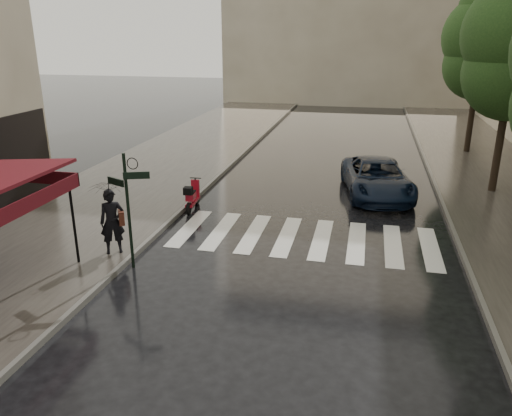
% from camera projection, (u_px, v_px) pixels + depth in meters
% --- Properties ---
extents(ground, '(120.00, 120.00, 0.00)m').
position_uv_depth(ground, '(123.00, 336.00, 10.27)').
color(ground, black).
rests_on(ground, ground).
extents(sidewalk_near, '(6.00, 60.00, 0.12)m').
position_uv_depth(sidewalk_near, '(155.00, 171.00, 22.22)').
color(sidewalk_near, '#38332D').
rests_on(sidewalk_near, ground).
extents(sidewalk_far, '(5.50, 60.00, 0.12)m').
position_uv_depth(sidewalk_far, '(512.00, 193.00, 19.18)').
color(sidewalk_far, '#38332D').
rests_on(sidewalk_far, ground).
extents(curb_near, '(0.12, 60.00, 0.16)m').
position_uv_depth(curb_near, '(220.00, 175.00, 21.59)').
color(curb_near, '#595651').
rests_on(curb_near, ground).
extents(curb_far, '(0.12, 60.00, 0.16)m').
position_uv_depth(curb_far, '(436.00, 188.00, 19.75)').
color(curb_far, '#595651').
rests_on(curb_far, ground).
extents(crosswalk, '(7.85, 3.20, 0.01)m').
position_uv_depth(crosswalk, '(304.00, 237.00, 15.18)').
color(crosswalk, silver).
rests_on(crosswalk, ground).
extents(signpost, '(1.17, 0.29, 3.10)m').
position_uv_depth(signpost, '(128.00, 202.00, 12.67)').
color(signpost, black).
rests_on(signpost, ground).
extents(tree_far, '(3.80, 3.80, 8.16)m').
position_uv_depth(tree_far, '(482.00, 42.00, 23.94)').
color(tree_far, black).
rests_on(tree_far, sidewalk_far).
extents(pedestrian_with_umbrella, '(1.48, 1.49, 2.53)m').
position_uv_depth(pedestrian_with_umbrella, '(110.00, 195.00, 13.34)').
color(pedestrian_with_umbrella, black).
rests_on(pedestrian_with_umbrella, sidewalk_near).
extents(scooter, '(0.44, 1.55, 1.02)m').
position_uv_depth(scooter, '(192.00, 197.00, 17.42)').
color(scooter, black).
rests_on(scooter, ground).
extents(parked_car, '(3.05, 5.21, 1.36)m').
position_uv_depth(parked_car, '(377.00, 178.00, 18.96)').
color(parked_car, black).
rests_on(parked_car, ground).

